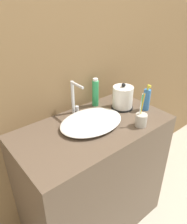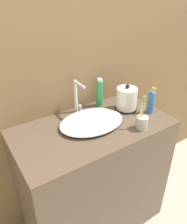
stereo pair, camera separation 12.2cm
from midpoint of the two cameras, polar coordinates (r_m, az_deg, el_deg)
wall_back at (r=1.44m, az=-10.10°, el=14.37°), size 6.00×0.04×2.60m
vanity_counter at (r=1.67m, az=-2.15°, el=-16.97°), size 1.01×0.54×0.91m
sink_basin at (r=1.37m, az=-3.21°, el=-2.59°), size 0.43×0.31×0.04m
faucet at (r=1.46m, az=-7.51°, el=3.95°), size 0.06×0.13×0.23m
electric_kettle at (r=1.55m, az=5.38°, el=3.53°), size 0.16×0.16×0.19m
toothbrush_cup at (r=1.37m, az=9.86°, el=-1.98°), size 0.07×0.07×0.21m
lotion_bottle at (r=1.55m, az=11.51°, el=3.16°), size 0.05×0.05×0.19m
shampoo_bottle at (r=1.57m, az=-1.72°, el=5.03°), size 0.05×0.05×0.21m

